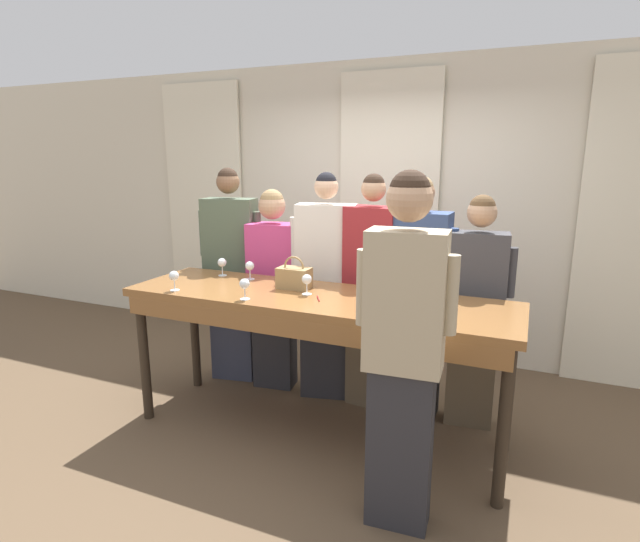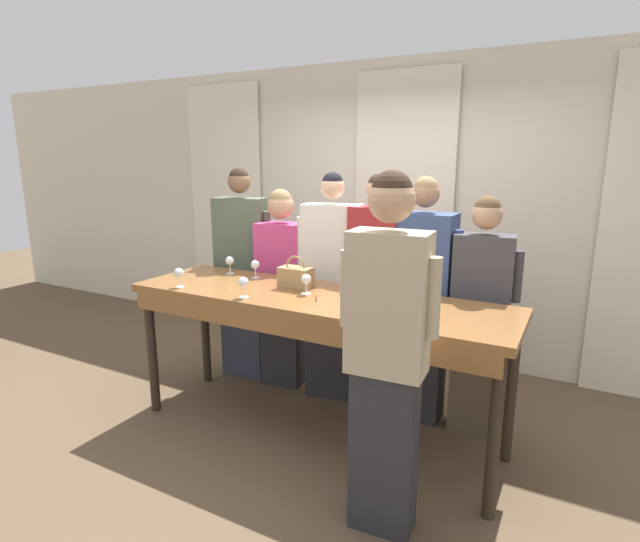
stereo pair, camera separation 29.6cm
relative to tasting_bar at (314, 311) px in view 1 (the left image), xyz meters
name	(u,v)px [view 1 (the left image)]	position (x,y,z in m)	size (l,w,h in m)	color
ground_plane	(316,432)	(0.00, 0.02, -0.91)	(18.00, 18.00, 0.00)	brown
wall_back	(389,211)	(0.00, 1.81, 0.49)	(12.00, 0.06, 2.80)	beige
curtain_panel_left	(205,209)	(-2.11, 1.74, 0.43)	(0.96, 0.03, 2.69)	#EFE5C6
curtain_panel_center	(387,218)	(0.00, 1.74, 0.43)	(0.96, 0.03, 2.69)	#EFE5C6
tasting_bar	(314,311)	(0.00, 0.00, 0.00)	(2.64, 0.75, 1.02)	brown
wine_bottle	(409,283)	(0.60, 0.14, 0.22)	(0.08, 0.08, 0.32)	black
handbag	(294,277)	(-0.21, 0.13, 0.18)	(0.23, 0.14, 0.23)	#997A4C
wine_glass_front_left	(174,277)	(-0.94, -0.25, 0.20)	(0.07, 0.07, 0.14)	white
wine_glass_front_mid	(222,263)	(-0.89, 0.25, 0.20)	(0.07, 0.07, 0.14)	white
wine_glass_front_right	(245,285)	(-0.38, -0.25, 0.20)	(0.07, 0.07, 0.14)	white
wine_glass_center_left	(307,280)	(-0.06, 0.02, 0.20)	(0.07, 0.07, 0.14)	white
wine_glass_center_mid	(383,302)	(0.55, -0.28, 0.20)	(0.07, 0.07, 0.14)	white
wine_glass_center_right	(250,267)	(-0.63, 0.23, 0.20)	(0.07, 0.07, 0.14)	white
napkin	(375,292)	(0.34, 0.26, 0.11)	(0.17, 0.17, 0.00)	white
pen	(318,299)	(0.05, -0.05, 0.11)	(0.07, 0.11, 0.01)	maroon
guest_olive_jacket	(232,274)	(-1.03, 0.60, 0.03)	(0.55, 0.29, 1.83)	#383D51
guest_pink_top	(274,287)	(-0.63, 0.60, -0.04)	(0.51, 0.29, 1.67)	#28282D
guest_cream_sweater	(326,287)	(-0.16, 0.60, 0.01)	(0.57, 0.31, 1.81)	#28282D
guest_striped_shirt	(371,291)	(0.21, 0.60, 0.01)	(0.50, 0.27, 1.80)	brown
guest_navy_coat	(416,298)	(0.55, 0.60, 0.00)	(0.55, 0.25, 1.79)	#28282D
guest_beige_cap	(475,309)	(0.97, 0.60, -0.04)	(0.50, 0.24, 1.67)	brown
host_pouring	(404,349)	(0.76, -0.61, 0.08)	(0.50, 0.24, 1.86)	#28282D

